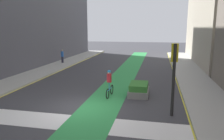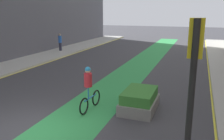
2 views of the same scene
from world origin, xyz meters
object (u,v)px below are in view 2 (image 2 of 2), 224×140
Objects in this scene: traffic_signal_near_right at (194,66)px; median_planter at (139,101)px; pedestrian_sidewalk_left_a at (60,42)px; cyclist_in_lane at (89,88)px.

traffic_signal_near_right is 1.89× the size of median_planter.
median_planter is at bearing -46.64° from pedestrian_sidewalk_left_a.
median_planter is (1.91, 0.75, -0.57)m from cyclist_in_lane.
cyclist_in_lane is at bearing 149.06° from traffic_signal_near_right.
traffic_signal_near_right reaches higher than median_planter.
median_planter is (-2.04, 3.12, -2.29)m from traffic_signal_near_right.
pedestrian_sidewalk_left_a is at bearing 131.42° from traffic_signal_near_right.
cyclist_in_lane is (-3.95, 2.37, -1.72)m from traffic_signal_near_right.
traffic_signal_near_right is 2.06× the size of cyclist_in_lane.
traffic_signal_near_right reaches higher than cyclist_in_lane.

